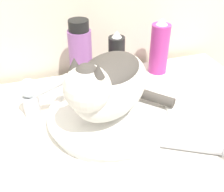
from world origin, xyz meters
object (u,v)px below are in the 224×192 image
object	(u,v)px
faucet	(34,95)
cat	(108,83)
cream_tube	(194,145)
spray_bottle_trigger	(159,48)
hairspray_can_black	(117,57)
mouthwash_bottle	(81,55)

from	to	relation	value
faucet	cat	bearing A→B (deg)	-4.03
faucet	cream_tube	world-z (taller)	faucet
cat	cream_tube	bearing A→B (deg)	94.60
faucet	spray_bottle_trigger	world-z (taller)	spray_bottle_trigger
hairspray_can_black	cream_tube	size ratio (longest dim) A/B	1.03
spray_bottle_trigger	hairspray_can_black	bearing A→B (deg)	-180.00
spray_bottle_trigger	cream_tube	bearing A→B (deg)	-102.39
cat	cream_tube	xyz separation A→B (m)	(0.17, -0.16, -0.12)
faucet	mouthwash_bottle	bearing A→B (deg)	63.72
spray_bottle_trigger	mouthwash_bottle	size ratio (longest dim) A/B	0.90
faucet	cream_tube	distance (m)	0.44
cream_tube	faucet	bearing A→B (deg)	144.85
faucet	spray_bottle_trigger	size ratio (longest dim) A/B	0.74
faucet	hairspray_can_black	bearing A→B (deg)	49.12
faucet	spray_bottle_trigger	distance (m)	0.46
cat	spray_bottle_trigger	bearing A→B (deg)	179.37
mouthwash_bottle	spray_bottle_trigger	bearing A→B (deg)	0.00
hairspray_can_black	faucet	bearing A→B (deg)	-153.48
mouthwash_bottle	hairspray_can_black	world-z (taller)	mouthwash_bottle
faucet	mouthwash_bottle	world-z (taller)	mouthwash_bottle
spray_bottle_trigger	cream_tube	xyz separation A→B (m)	(-0.09, -0.39, -0.07)
faucet	spray_bottle_trigger	xyz separation A→B (m)	(0.44, 0.14, 0.02)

